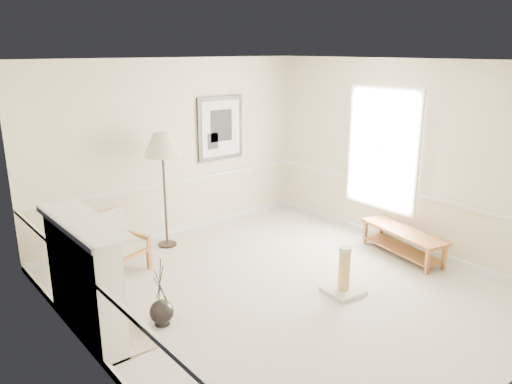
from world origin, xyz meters
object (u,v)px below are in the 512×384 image
bench (403,239)px  scratching_post (344,279)px  floor_lamp (162,148)px  armchair (114,239)px  floor_vase (162,312)px

bench → scratching_post: size_ratio=2.36×
floor_lamp → armchair: bearing=-161.4°
floor_vase → scratching_post: size_ratio=1.28×
armchair → floor_lamp: (1.02, 0.34, 1.13)m
floor_lamp → scratching_post: size_ratio=2.86×
armchair → bench: size_ratio=0.57×
floor_lamp → scratching_post: bearing=-71.5°
floor_vase → bench: size_ratio=0.54×
scratching_post → floor_vase: bearing=159.9°
bench → scratching_post: 1.63m
armchair → floor_lamp: floor_lamp is taller
floor_vase → floor_lamp: size_ratio=0.45×
scratching_post → armchair: bearing=128.0°
floor_vase → floor_lamp: 2.80m
floor_vase → scratching_post: 2.33m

